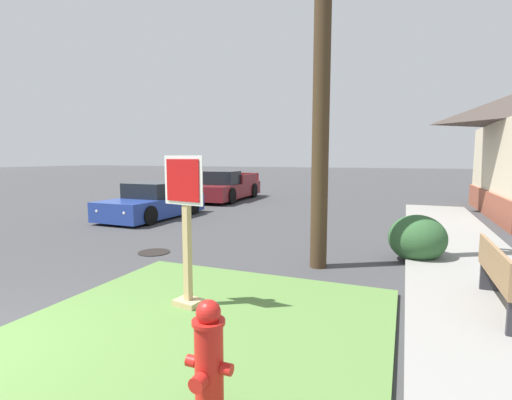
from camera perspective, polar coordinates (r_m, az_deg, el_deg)
grass_corner_patch at (r=4.78m, az=-9.40°, el=-19.42°), size 4.46×4.65×0.08m
sidewalk_strip at (r=8.50m, az=29.38°, el=-8.40°), size 2.20×18.03×0.12m
fire_hydrant at (r=3.11m, az=-7.22°, el=-23.91°), size 0.38×0.34×0.99m
stop_sign at (r=5.18m, az=-10.61°, el=-5.55°), size 0.65×0.34×2.07m
manhole_cover at (r=8.76m, az=-15.33°, el=-7.72°), size 0.70×0.70×0.02m
parked_sedan_blue at (r=13.73m, az=-15.41°, el=-0.37°), size 1.98×4.11×1.25m
pickup_truck_maroon at (r=18.82m, az=-4.70°, el=1.86°), size 2.27×5.27×1.48m
street_bench at (r=5.94m, az=33.59°, el=-9.53°), size 0.41×1.78×0.85m
utility_pole at (r=7.61m, az=10.17°, el=25.51°), size 1.47×0.32×8.94m
shrub_by_curb at (r=8.35m, az=23.43°, el=-5.40°), size 1.14×1.14×0.96m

